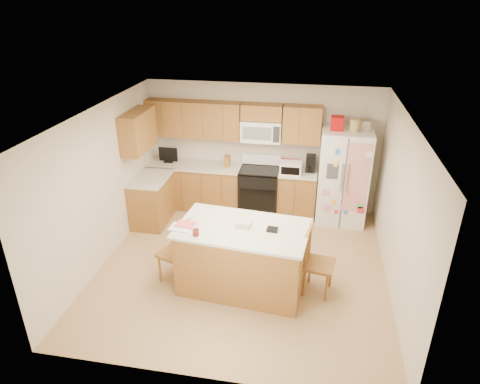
% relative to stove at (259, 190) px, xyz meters
% --- Properties ---
extents(ground, '(4.50, 4.50, 0.00)m').
position_rel_stove_xyz_m(ground, '(0.00, -1.94, -0.47)').
color(ground, '#986947').
rests_on(ground, ground).
extents(room_shell, '(4.60, 4.60, 2.52)m').
position_rel_stove_xyz_m(room_shell, '(0.00, -1.94, 0.97)').
color(room_shell, beige).
rests_on(room_shell, ground).
extents(cabinetry, '(3.36, 1.56, 2.15)m').
position_rel_stove_xyz_m(cabinetry, '(-0.98, -0.15, 0.44)').
color(cabinetry, brown).
rests_on(cabinetry, ground).
extents(stove, '(0.76, 0.65, 1.13)m').
position_rel_stove_xyz_m(stove, '(0.00, 0.00, 0.00)').
color(stove, black).
rests_on(stove, ground).
extents(refrigerator, '(0.90, 0.79, 2.04)m').
position_rel_stove_xyz_m(refrigerator, '(1.57, -0.06, 0.45)').
color(refrigerator, white).
rests_on(refrigerator, ground).
extents(island, '(2.00, 1.26, 1.10)m').
position_rel_stove_xyz_m(island, '(0.09, -2.43, 0.04)').
color(island, brown).
rests_on(island, ground).
extents(windsor_chair_left, '(0.55, 0.56, 1.02)m').
position_rel_stove_xyz_m(windsor_chair_left, '(-0.93, -2.45, 0.01)').
color(windsor_chair_left, brown).
rests_on(windsor_chair_left, ground).
extents(windsor_chair_back, '(0.42, 0.41, 0.90)m').
position_rel_stove_xyz_m(windsor_chair_back, '(0.09, -1.75, -0.05)').
color(windsor_chair_back, brown).
rests_on(windsor_chair_back, ground).
extents(windsor_chair_right, '(0.49, 0.51, 1.03)m').
position_rel_stove_xyz_m(windsor_chair_right, '(1.17, -2.36, 0.01)').
color(windsor_chair_right, brown).
rests_on(windsor_chair_right, ground).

